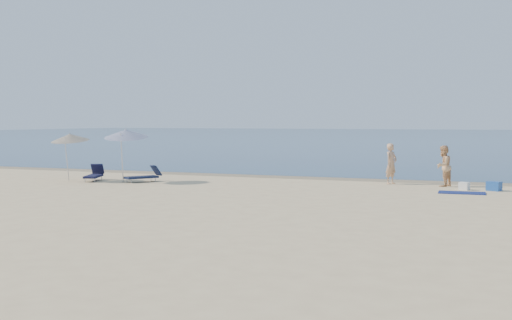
% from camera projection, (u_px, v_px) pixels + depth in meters
% --- Properties ---
extents(ground, '(160.00, 160.00, 0.00)m').
position_uv_depth(ground, '(83.00, 275.00, 11.14)').
color(ground, beige).
rests_on(ground, ground).
extents(sea, '(240.00, 160.00, 0.01)m').
position_uv_depth(sea, '(461.00, 137.00, 104.11)').
color(sea, '#0C2849').
rests_on(sea, ground).
extents(wet_sand_strip, '(240.00, 1.60, 0.00)m').
position_uv_depth(wet_sand_strip, '(345.00, 179.00, 29.18)').
color(wet_sand_strip, '#847254').
rests_on(wet_sand_strip, ground).
extents(person_left, '(0.64, 0.74, 1.71)m').
position_uv_depth(person_left, '(391.00, 164.00, 26.89)').
color(person_left, tan).
rests_on(person_left, ground).
extents(person_right, '(0.89, 0.99, 1.66)m').
position_uv_depth(person_right, '(443.00, 166.00, 25.88)').
color(person_right, tan).
rests_on(person_right, ground).
extents(beach_towel, '(1.71, 1.01, 0.03)m').
position_uv_depth(beach_towel, '(462.00, 193.00, 23.56)').
color(beach_towel, '#101A51').
rests_on(beach_towel, ground).
extents(white_bag, '(0.43, 0.40, 0.30)m').
position_uv_depth(white_bag, '(464.00, 186.00, 24.62)').
color(white_bag, white).
rests_on(white_bag, ground).
extents(blue_cooler, '(0.60, 0.53, 0.36)m').
position_uv_depth(blue_cooler, '(494.00, 186.00, 24.33)').
color(blue_cooler, '#1D4DA0').
rests_on(blue_cooler, ground).
extents(umbrella_near, '(2.39, 2.40, 2.45)m').
position_uv_depth(umbrella_near, '(126.00, 134.00, 27.60)').
color(umbrella_near, silver).
rests_on(umbrella_near, ground).
extents(umbrella_far, '(1.70, 1.73, 2.23)m').
position_uv_depth(umbrella_far, '(70.00, 137.00, 28.15)').
color(umbrella_far, silver).
rests_on(umbrella_far, ground).
extents(lounger_left, '(1.08, 1.72, 0.72)m').
position_uv_depth(lounger_left, '(94.00, 175.00, 28.37)').
color(lounger_left, '#131536').
rests_on(lounger_left, ground).
extents(lounger_right, '(1.30, 1.63, 0.71)m').
position_uv_depth(lounger_right, '(144.00, 176.00, 27.83)').
color(lounger_right, '#151D39').
rests_on(lounger_right, ground).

